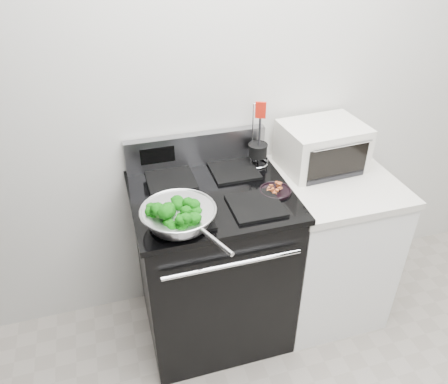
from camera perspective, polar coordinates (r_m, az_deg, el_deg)
name	(u,v)px	position (r m, az deg, el deg)	size (l,w,h in m)	color
back_wall	(249,86)	(2.34, 3.27, 13.69)	(4.00, 0.02, 2.70)	beige
gas_range	(213,263)	(2.44, -1.51, -9.23)	(0.79, 0.69, 1.13)	black
counter	(325,244)	(2.66, 13.01, -6.65)	(0.62, 0.68, 0.92)	white
skillet	(179,215)	(1.92, -5.93, -3.03)	(0.34, 0.51, 0.07)	silver
broccoli_pile	(178,211)	(1.91, -6.00, -2.53)	(0.27, 0.27, 0.09)	#032F04
bacon_plate	(275,189)	(2.16, 6.73, 0.39)	(0.16, 0.16, 0.04)	black
utensil_holder	(258,154)	(2.37, 4.42, 5.03)	(0.12, 0.12, 0.37)	silver
toaster_oven	(322,146)	(2.43, 12.67, 5.84)	(0.45, 0.35, 0.25)	silver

